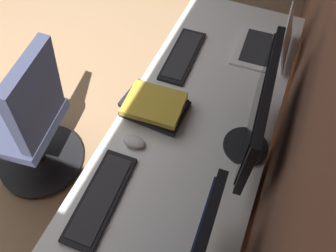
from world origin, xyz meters
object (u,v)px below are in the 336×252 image
drawer_pedestal (187,182)px  book_stack_far (154,106)px  office_chair (31,127)px  laptop_leftmost (268,44)px  keyboard_main (183,55)px  monitor_primary (258,112)px  mouse_main (134,142)px  keyboard_spare (101,198)px

drawer_pedestal → book_stack_far: bearing=-116.5°
book_stack_far → office_chair: bearing=-74.8°
laptop_leftmost → keyboard_main: 0.47m
drawer_pedestal → office_chair: size_ratio=0.72×
monitor_primary → office_chair: (0.16, -1.15, -0.53)m
monitor_primary → mouse_main: (0.18, -0.46, -0.24)m
mouse_main → office_chair: (-0.02, -0.69, -0.29)m
keyboard_spare → drawer_pedestal: bearing=146.8°
keyboard_spare → mouse_main: bearing=178.2°
drawer_pedestal → laptop_leftmost: size_ratio=1.95×
monitor_primary → office_chair: size_ratio=0.60×
mouse_main → office_chair: 0.75m
monitor_primary → book_stack_far: monitor_primary is taller
laptop_leftmost → book_stack_far: (0.62, -0.40, -0.01)m
drawer_pedestal → keyboard_main: keyboard_main is taller
laptop_leftmost → drawer_pedestal: bearing=-13.0°
mouse_main → keyboard_spare: bearing=-1.8°
laptop_leftmost → office_chair: (0.81, -1.10, -0.33)m
keyboard_spare → office_chair: (-0.30, -0.68, -0.28)m
keyboard_spare → office_chair: bearing=-113.9°
office_chair → mouse_main: bearing=88.7°
keyboard_spare → monitor_primary: bearing=134.6°
drawer_pedestal → book_stack_far: (-0.11, -0.23, 0.42)m
drawer_pedestal → keyboard_spare: size_ratio=1.63×
office_chair → monitor_primary: bearing=98.0°
book_stack_far → office_chair: (0.19, -0.70, -0.31)m
book_stack_far → monitor_primary: bearing=86.5°
monitor_primary → laptop_leftmost: size_ratio=1.62×
mouse_main → book_stack_far: (-0.21, 0.01, 0.02)m
keyboard_main → monitor_primary: bearing=47.3°
keyboard_main → keyboard_spare: bearing=-0.4°
keyboard_main → keyboard_spare: same height
keyboard_spare → mouse_main: (-0.29, 0.01, 0.01)m
laptop_leftmost → book_stack_far: bearing=-32.8°
monitor_primary → mouse_main: monitor_primary is taller
monitor_primary → keyboard_main: 0.68m
keyboard_main → book_stack_far: bearing=1.6°
keyboard_spare → keyboard_main: bearing=179.6°
mouse_main → book_stack_far: 0.21m
monitor_primary → laptop_leftmost: (-0.65, -0.05, -0.20)m
laptop_leftmost → office_chair: bearing=-53.6°
drawer_pedestal → book_stack_far: size_ratio=2.22×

